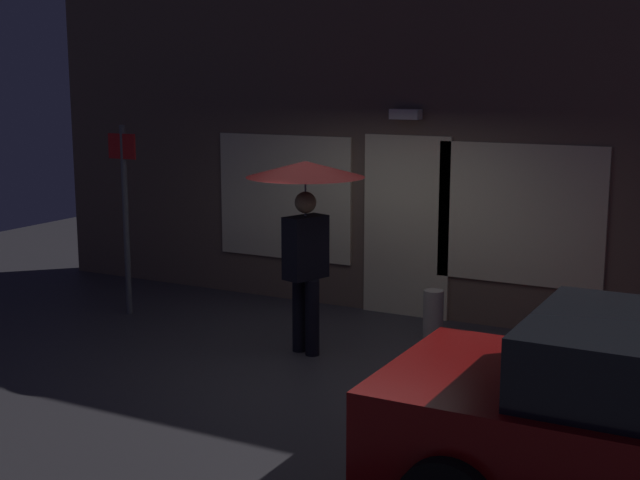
# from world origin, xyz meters

# --- Properties ---
(ground_plane) EXTENTS (18.00, 18.00, 0.00)m
(ground_plane) POSITION_xyz_m (0.00, 0.00, 0.00)
(ground_plane) COLOR #38353A
(building_facade) EXTENTS (10.62, 0.48, 4.57)m
(building_facade) POSITION_xyz_m (-0.00, 2.35, 2.26)
(building_facade) COLOR brown
(building_facade) RESTS_ON ground
(person_with_umbrella) EXTENTS (1.23, 1.23, 2.04)m
(person_with_umbrella) POSITION_xyz_m (-0.34, 0.28, 1.63)
(person_with_umbrella) COLOR black
(person_with_umbrella) RESTS_ON ground
(street_sign_post) EXTENTS (0.40, 0.07, 2.32)m
(street_sign_post) POSITION_xyz_m (-3.02, 0.63, 1.32)
(street_sign_post) COLOR #595B60
(street_sign_post) RESTS_ON ground
(sidewalk_bollard) EXTENTS (0.22, 0.22, 0.57)m
(sidewalk_bollard) POSITION_xyz_m (0.68, 1.36, 0.28)
(sidewalk_bollard) COLOR #B2A899
(sidewalk_bollard) RESTS_ON ground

